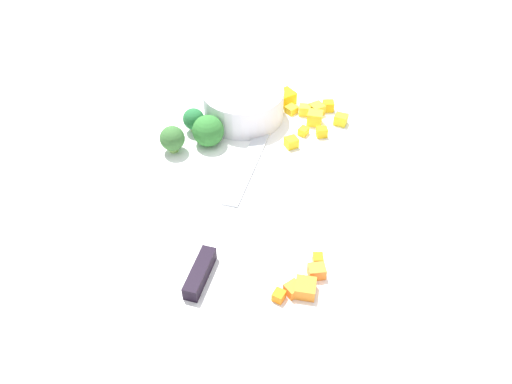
# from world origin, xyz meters

# --- Properties ---
(ground_plane) EXTENTS (4.00, 4.00, 0.00)m
(ground_plane) POSITION_xyz_m (0.00, 0.00, 0.00)
(ground_plane) COLOR gray
(cutting_board) EXTENTS (0.51, 0.30, 0.01)m
(cutting_board) POSITION_xyz_m (0.00, 0.00, 0.01)
(cutting_board) COLOR white
(cutting_board) RESTS_ON ground_plane
(prep_bowl) EXTENTS (0.11, 0.11, 0.04)m
(prep_bowl) POSITION_xyz_m (0.16, -0.01, 0.03)
(prep_bowl) COLOR white
(prep_bowl) RESTS_ON cutting_board
(chef_knife) EXTENTS (0.27, 0.14, 0.02)m
(chef_knife) POSITION_xyz_m (-0.04, 0.04, 0.02)
(chef_knife) COLOR silver
(chef_knife) RESTS_ON cutting_board
(carrot_dice_0) EXTENTS (0.01, 0.02, 0.01)m
(carrot_dice_0) POSITION_xyz_m (-0.12, -0.04, 0.02)
(carrot_dice_0) COLOR orange
(carrot_dice_0) RESTS_ON cutting_board
(carrot_dice_1) EXTENTS (0.02, 0.02, 0.01)m
(carrot_dice_1) POSITION_xyz_m (-0.13, -0.01, 0.02)
(carrot_dice_1) COLOR orange
(carrot_dice_1) RESTS_ON cutting_board
(carrot_dice_2) EXTENTS (0.02, 0.02, 0.01)m
(carrot_dice_2) POSITION_xyz_m (-0.14, 0.00, 0.02)
(carrot_dice_2) COLOR orange
(carrot_dice_2) RESTS_ON cutting_board
(carrot_dice_3) EXTENTS (0.01, 0.01, 0.01)m
(carrot_dice_3) POSITION_xyz_m (-0.10, -0.05, 0.02)
(carrot_dice_3) COLOR orange
(carrot_dice_3) RESTS_ON cutting_board
(carrot_dice_4) EXTENTS (0.03, 0.03, 0.01)m
(carrot_dice_4) POSITION_xyz_m (-0.14, -0.03, 0.02)
(carrot_dice_4) COLOR orange
(carrot_dice_4) RESTS_ON cutting_board
(pepper_dice_0) EXTENTS (0.02, 0.02, 0.01)m
(pepper_dice_0) POSITION_xyz_m (0.09, -0.06, 0.02)
(pepper_dice_0) COLOR yellow
(pepper_dice_0) RESTS_ON cutting_board
(pepper_dice_1) EXTENTS (0.02, 0.02, 0.01)m
(pepper_dice_1) POSITION_xyz_m (0.16, -0.08, 0.02)
(pepper_dice_1) COLOR yellow
(pepper_dice_1) RESTS_ON cutting_board
(pepper_dice_2) EXTENTS (0.02, 0.02, 0.01)m
(pepper_dice_2) POSITION_xyz_m (0.11, -0.08, 0.02)
(pepper_dice_2) COLOR yellow
(pepper_dice_2) RESTS_ON cutting_board
(pepper_dice_3) EXTENTS (0.01, 0.02, 0.01)m
(pepper_dice_3) POSITION_xyz_m (0.16, -0.13, 0.02)
(pepper_dice_3) COLOR yellow
(pepper_dice_3) RESTS_ON cutting_board
(pepper_dice_4) EXTENTS (0.03, 0.03, 0.02)m
(pepper_dice_4) POSITION_xyz_m (0.19, -0.07, 0.02)
(pepper_dice_4) COLOR yellow
(pepper_dice_4) RESTS_ON cutting_board
(pepper_dice_5) EXTENTS (0.02, 0.02, 0.01)m
(pepper_dice_5) POSITION_xyz_m (0.16, -0.09, 0.02)
(pepper_dice_5) COLOR yellow
(pepper_dice_5) RESTS_ON cutting_board
(pepper_dice_6) EXTENTS (0.02, 0.02, 0.02)m
(pepper_dice_6) POSITION_xyz_m (0.13, -0.10, 0.02)
(pepper_dice_6) COLOR yellow
(pepper_dice_6) RESTS_ON cutting_board
(pepper_dice_7) EXTENTS (0.01, 0.01, 0.01)m
(pepper_dice_7) POSITION_xyz_m (0.10, -0.10, 0.02)
(pepper_dice_7) COLOR yellow
(pepper_dice_7) RESTS_ON cutting_board
(pepper_dice_8) EXTENTS (0.02, 0.02, 0.01)m
(pepper_dice_8) POSITION_xyz_m (0.13, -0.14, 0.02)
(pepper_dice_8) COLOR yellow
(pepper_dice_8) RESTS_ON cutting_board
(pepper_dice_9) EXTENTS (0.02, 0.02, 0.02)m
(pepper_dice_9) POSITION_xyz_m (0.15, -0.11, 0.02)
(pepper_dice_9) COLOR yellow
(pepper_dice_9) RESTS_ON cutting_board
(broccoli_floret_0) EXTENTS (0.04, 0.04, 0.04)m
(broccoli_floret_0) POSITION_xyz_m (0.11, 0.04, 0.03)
(broccoli_floret_0) COLOR #8EAC6A
(broccoli_floret_0) RESTS_ON cutting_board
(broccoli_floret_1) EXTENTS (0.03, 0.03, 0.03)m
(broccoli_floret_1) POSITION_xyz_m (0.14, 0.06, 0.03)
(broccoli_floret_1) COLOR #81B35C
(broccoli_floret_1) RESTS_ON cutting_board
(broccoli_floret_2) EXTENTS (0.03, 0.03, 0.04)m
(broccoli_floret_2) POSITION_xyz_m (0.10, 0.09, 0.03)
(broccoli_floret_2) COLOR #83BD57
(broccoli_floret_2) RESTS_ON cutting_board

